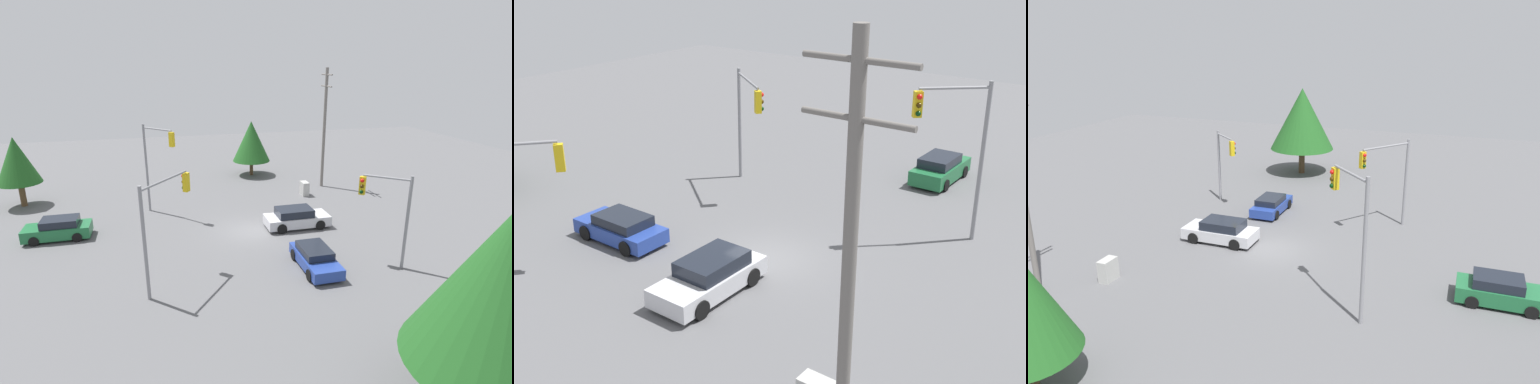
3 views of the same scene
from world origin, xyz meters
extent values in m
plane|color=#5B5B5E|center=(0.00, 0.00, 0.00)|extent=(80.00, 80.00, 0.00)
cube|color=#233D93|center=(6.09, 2.39, 0.49)|extent=(4.10, 1.78, 0.62)
cube|color=black|center=(5.88, 2.39, 1.02)|extent=(2.25, 1.57, 0.44)
cylinder|color=black|center=(7.36, 3.24, 0.33)|extent=(0.66, 0.22, 0.66)
cylinder|color=black|center=(7.36, 1.55, 0.33)|extent=(0.66, 0.22, 0.66)
cylinder|color=black|center=(4.82, 3.24, 0.33)|extent=(0.66, 0.22, 0.66)
cylinder|color=black|center=(4.82, 1.55, 0.33)|extent=(0.66, 0.22, 0.66)
cube|color=#1E6638|center=(-1.98, -12.78, 0.56)|extent=(1.78, 4.19, 0.77)
cube|color=black|center=(-1.98, -12.57, 1.19)|extent=(1.57, 2.31, 0.50)
cylinder|color=black|center=(-1.14, -14.08, 0.32)|extent=(0.22, 0.63, 0.63)
cylinder|color=black|center=(-2.83, -14.08, 0.32)|extent=(0.22, 0.63, 0.63)
cylinder|color=black|center=(-1.14, -11.48, 0.32)|extent=(0.22, 0.63, 0.63)
cylinder|color=black|center=(-2.83, -11.48, 0.32)|extent=(0.22, 0.63, 0.63)
cube|color=silver|center=(0.08, 3.45, 0.54)|extent=(1.89, 4.58, 0.69)
cube|color=black|center=(0.08, 3.22, 1.16)|extent=(1.66, 2.52, 0.55)
cylinder|color=black|center=(-0.82, 4.87, 0.35)|extent=(0.22, 0.70, 0.70)
cylinder|color=black|center=(0.97, 4.87, 0.35)|extent=(0.22, 0.70, 0.70)
cylinder|color=black|center=(-0.82, 2.03, 0.35)|extent=(0.22, 0.70, 0.70)
cylinder|color=black|center=(0.97, 2.03, 0.35)|extent=(0.22, 0.70, 0.70)
cylinder|color=gray|center=(6.48, 6.23, 5.25)|extent=(1.77, 2.05, 0.12)
cube|color=gold|center=(5.64, 5.24, 4.63)|extent=(0.43, 0.44, 1.05)
sphere|color=red|center=(5.78, 5.13, 4.97)|extent=(0.22, 0.22, 0.22)
sphere|color=#392605|center=(5.78, 5.13, 4.63)|extent=(0.22, 0.22, 0.22)
sphere|color=black|center=(5.78, 5.13, 4.29)|extent=(0.22, 0.22, 0.22)
cylinder|color=gray|center=(7.00, -6.88, 2.97)|extent=(0.18, 0.18, 5.93)
cylinder|color=gray|center=(5.48, -5.71, 5.68)|extent=(3.13, 2.44, 0.12)
cube|color=gold|center=(3.95, -4.54, 5.06)|extent=(0.44, 0.43, 1.05)
sphere|color=red|center=(3.84, -4.68, 5.39)|extent=(0.22, 0.22, 0.22)
sphere|color=#392605|center=(3.84, -4.68, 5.06)|extent=(0.22, 0.22, 0.22)
sphere|color=black|center=(3.84, -4.68, 4.72)|extent=(0.22, 0.22, 0.22)
cylinder|color=gray|center=(-5.99, -6.80, 3.46)|extent=(0.18, 0.18, 6.91)
cylinder|color=gray|center=(-4.91, -5.82, 6.66)|extent=(2.25, 2.04, 0.12)
cube|color=gold|center=(-3.82, -4.84, 6.04)|extent=(0.44, 0.44, 1.05)
sphere|color=red|center=(-3.93, -4.72, 6.38)|extent=(0.22, 0.22, 0.22)
sphere|color=#392605|center=(-3.93, -4.72, 6.04)|extent=(0.22, 0.22, 0.22)
sphere|color=black|center=(-3.93, -4.72, 5.70)|extent=(0.22, 0.22, 0.22)
cylinder|color=slate|center=(-8.83, 9.18, 5.45)|extent=(0.28, 0.28, 10.91)
cylinder|color=slate|center=(-8.83, 9.18, 10.31)|extent=(2.20, 0.12, 0.12)
cylinder|color=slate|center=(-8.83, 9.18, 9.31)|extent=(2.20, 0.12, 0.12)
camera|label=1|loc=(25.16, -6.03, 11.27)|focal=28.00mm
camera|label=2|loc=(-13.99, 18.56, 12.18)|focal=45.00mm
camera|label=3|loc=(-25.64, -10.47, 12.61)|focal=35.00mm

